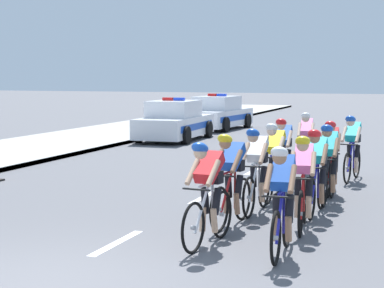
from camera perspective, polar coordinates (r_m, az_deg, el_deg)
The scene contains 18 objects.
ground_plane at distance 8.35m, azimuth -12.95°, elevation -11.46°, with size 160.00×160.00×0.00m, color #56565B.
sidewalk_slab at distance 24.27m, azimuth -11.30°, elevation 0.06°, with size 4.45×60.00×0.12m, color #A3A099.
kerb_edge at distance 23.24m, azimuth -6.76°, elevation -0.10°, with size 0.16×60.00×0.13m, color #9E9E99.
lane_markings_centre at distance 15.67m, azimuth 3.36°, elevation -3.18°, with size 0.14×21.60×0.01m.
cyclist_lead at distance 9.79m, azimuth 1.31°, elevation -4.01°, with size 0.45×1.72×1.56m.
cyclist_second at distance 9.32m, azimuth 7.50°, elevation -4.56°, with size 0.43×1.72×1.56m.
cyclist_third at distance 11.07m, azimuth 3.27°, elevation -2.87°, with size 0.45×1.72×1.56m.
cyclist_fourth at distance 10.89m, azimuth 9.25°, elevation -3.08°, with size 0.45×1.72×1.56m.
cyclist_fifth at distance 12.15m, azimuth 5.41°, elevation -2.10°, with size 0.42×1.72×1.56m.
cyclist_sixth at distance 12.14m, azimuth 10.34°, elevation -2.18°, with size 0.42×1.72×1.56m.
cyclist_seventh at distance 13.46m, azimuth 6.92°, elevation -1.34°, with size 0.43×1.72×1.56m.
cyclist_eighth at distance 13.32m, azimuth 11.30°, elevation -1.49°, with size 0.42×1.72×1.56m.
cyclist_ninth at distance 14.90m, azimuth 7.61°, elevation -0.66°, with size 0.42×1.72×1.56m.
cyclist_tenth at distance 14.32m, azimuth 11.48°, elevation -0.99°, with size 0.44×1.72×1.56m.
cyclist_eleventh at distance 17.26m, azimuth 9.49°, elevation 0.20°, with size 0.44×1.72×1.56m.
cyclist_twelfth at distance 16.17m, azimuth 13.21°, elevation -0.25°, with size 0.45×1.72×1.56m.
police_car_nearest at distance 25.50m, azimuth -1.47°, elevation 1.85°, with size 2.10×4.45×1.59m.
police_car_second at distance 30.54m, azimuth 2.16°, elevation 2.51°, with size 2.27×4.53×1.59m.
Camera 1 is at (4.34, -6.69, 2.47)m, focal length 64.01 mm.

